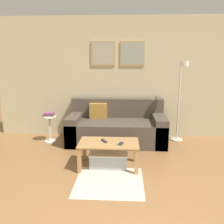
{
  "coord_description": "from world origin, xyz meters",
  "views": [
    {
      "loc": [
        0.01,
        -1.7,
        1.68
      ],
      "look_at": [
        -0.2,
        1.98,
        0.85
      ],
      "focal_mm": 38.0,
      "sensor_mm": 36.0,
      "label": 1
    }
  ],
  "objects_px": {
    "floor_lamp": "(180,97)",
    "cell_phone": "(121,144)",
    "storage_bin": "(109,159)",
    "side_table": "(50,127)",
    "couch": "(116,128)",
    "remote_control": "(104,141)",
    "coffee_table": "(109,147)",
    "book_stack": "(49,115)"
  },
  "relations": [
    {
      "from": "side_table",
      "to": "remote_control",
      "type": "height_order",
      "value": "side_table"
    },
    {
      "from": "cell_phone",
      "to": "side_table",
      "type": "bearing_deg",
      "value": 159.33
    },
    {
      "from": "book_stack",
      "to": "remote_control",
      "type": "distance_m",
      "value": 1.62
    },
    {
      "from": "side_table",
      "to": "cell_phone",
      "type": "xyz_separation_m",
      "value": [
        1.48,
        -1.17,
        0.1
      ]
    },
    {
      "from": "book_stack",
      "to": "cell_phone",
      "type": "distance_m",
      "value": 1.89
    },
    {
      "from": "side_table",
      "to": "storage_bin",
      "type": "bearing_deg",
      "value": -39.96
    },
    {
      "from": "side_table",
      "to": "book_stack",
      "type": "bearing_deg",
      "value": -54.22
    },
    {
      "from": "cell_phone",
      "to": "storage_bin",
      "type": "bearing_deg",
      "value": 172.09
    },
    {
      "from": "coffee_table",
      "to": "remote_control",
      "type": "distance_m",
      "value": 0.12
    },
    {
      "from": "storage_bin",
      "to": "floor_lamp",
      "type": "bearing_deg",
      "value": 41.61
    },
    {
      "from": "storage_bin",
      "to": "floor_lamp",
      "type": "distance_m",
      "value": 1.98
    },
    {
      "from": "storage_bin",
      "to": "side_table",
      "type": "distance_m",
      "value": 1.7
    },
    {
      "from": "side_table",
      "to": "cell_phone",
      "type": "height_order",
      "value": "side_table"
    },
    {
      "from": "couch",
      "to": "side_table",
      "type": "bearing_deg",
      "value": -177.11
    },
    {
      "from": "storage_bin",
      "to": "cell_phone",
      "type": "xyz_separation_m",
      "value": [
        0.19,
        -0.09,
        0.3
      ]
    },
    {
      "from": "coffee_table",
      "to": "book_stack",
      "type": "distance_m",
      "value": 1.71
    },
    {
      "from": "storage_bin",
      "to": "side_table",
      "type": "relative_size",
      "value": 1.12
    },
    {
      "from": "coffee_table",
      "to": "remote_control",
      "type": "bearing_deg",
      "value": 157.96
    },
    {
      "from": "coffee_table",
      "to": "book_stack",
      "type": "height_order",
      "value": "book_stack"
    },
    {
      "from": "floor_lamp",
      "to": "remote_control",
      "type": "bearing_deg",
      "value": -139.89
    },
    {
      "from": "book_stack",
      "to": "cell_phone",
      "type": "xyz_separation_m",
      "value": [
        1.48,
        -1.16,
        -0.16
      ]
    },
    {
      "from": "couch",
      "to": "remote_control",
      "type": "height_order",
      "value": "couch"
    },
    {
      "from": "coffee_table",
      "to": "couch",
      "type": "bearing_deg",
      "value": 86.42
    },
    {
      "from": "coffee_table",
      "to": "floor_lamp",
      "type": "bearing_deg",
      "value": 42.41
    },
    {
      "from": "storage_bin",
      "to": "side_table",
      "type": "height_order",
      "value": "side_table"
    },
    {
      "from": "storage_bin",
      "to": "cell_phone",
      "type": "bearing_deg",
      "value": -25.6
    },
    {
      "from": "floor_lamp",
      "to": "cell_phone",
      "type": "distance_m",
      "value": 1.81
    },
    {
      "from": "floor_lamp",
      "to": "side_table",
      "type": "xyz_separation_m",
      "value": [
        -2.64,
        -0.11,
        -0.62
      ]
    },
    {
      "from": "storage_bin",
      "to": "remote_control",
      "type": "height_order",
      "value": "remote_control"
    },
    {
      "from": "side_table",
      "to": "remote_control",
      "type": "distance_m",
      "value": 1.63
    },
    {
      "from": "floor_lamp",
      "to": "cell_phone",
      "type": "bearing_deg",
      "value": -131.86
    },
    {
      "from": "couch",
      "to": "remote_control",
      "type": "xyz_separation_m",
      "value": [
        -0.15,
        -1.15,
        0.12
      ]
    },
    {
      "from": "coffee_table",
      "to": "remote_control",
      "type": "xyz_separation_m",
      "value": [
        -0.08,
        0.03,
        0.09
      ]
    },
    {
      "from": "storage_bin",
      "to": "cell_phone",
      "type": "height_order",
      "value": "cell_phone"
    },
    {
      "from": "remote_control",
      "to": "side_table",
      "type": "bearing_deg",
      "value": 109.05
    },
    {
      "from": "book_stack",
      "to": "cell_phone",
      "type": "bearing_deg",
      "value": -38.25
    },
    {
      "from": "storage_bin",
      "to": "book_stack",
      "type": "relative_size",
      "value": 2.52
    },
    {
      "from": "couch",
      "to": "storage_bin",
      "type": "xyz_separation_m",
      "value": [
        -0.08,
        -1.15,
        -0.18
      ]
    },
    {
      "from": "book_stack",
      "to": "floor_lamp",
      "type": "bearing_deg",
      "value": 2.7
    },
    {
      "from": "floor_lamp",
      "to": "cell_phone",
      "type": "relative_size",
      "value": 11.67
    },
    {
      "from": "floor_lamp",
      "to": "remote_control",
      "type": "height_order",
      "value": "floor_lamp"
    },
    {
      "from": "remote_control",
      "to": "storage_bin",
      "type": "bearing_deg",
      "value": -29.78
    }
  ]
}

